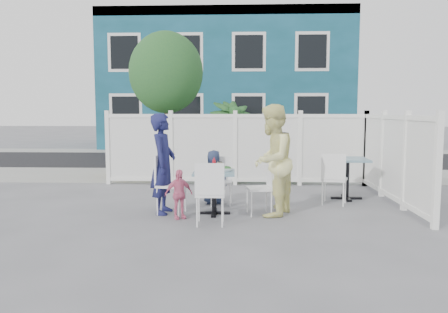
{
  "coord_description": "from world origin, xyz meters",
  "views": [
    {
      "loc": [
        0.28,
        -7.37,
        1.67
      ],
      "look_at": [
        -0.04,
        -0.02,
        0.9
      ],
      "focal_mm": 35.0,
      "sensor_mm": 36.0,
      "label": 1
    }
  ],
  "objects_px": {
    "chair_back": "(221,177)",
    "man": "(163,164)",
    "spare_table": "(347,168)",
    "toddler": "(179,194)",
    "woman": "(272,160)",
    "chair_right": "(264,183)",
    "utility_cabinet": "(138,151)",
    "boy": "(214,177)",
    "chair_left": "(166,179)",
    "chair_near": "(210,189)",
    "main_table": "(214,181)"
  },
  "relations": [
    {
      "from": "utility_cabinet",
      "to": "chair_back",
      "type": "xyz_separation_m",
      "value": [
        2.39,
        -3.64,
        -0.12
      ]
    },
    {
      "from": "main_table",
      "to": "chair_near",
      "type": "xyz_separation_m",
      "value": [
        -0.01,
        -0.73,
        0.0
      ]
    },
    {
      "from": "woman",
      "to": "chair_back",
      "type": "bearing_deg",
      "value": -111.81
    },
    {
      "from": "chair_left",
      "to": "chair_near",
      "type": "xyz_separation_m",
      "value": [
        0.77,
        -0.74,
        -0.02
      ]
    },
    {
      "from": "utility_cabinet",
      "to": "boy",
      "type": "height_order",
      "value": "utility_cabinet"
    },
    {
      "from": "woman",
      "to": "toddler",
      "type": "relative_size",
      "value": 2.3
    },
    {
      "from": "chair_right",
      "to": "man",
      "type": "xyz_separation_m",
      "value": [
        -1.64,
        0.02,
        0.31
      ]
    },
    {
      "from": "chair_left",
      "to": "woman",
      "type": "xyz_separation_m",
      "value": [
        1.7,
        -0.05,
        0.33
      ]
    },
    {
      "from": "utility_cabinet",
      "to": "chair_near",
      "type": "relative_size",
      "value": 1.31
    },
    {
      "from": "chair_right",
      "to": "woman",
      "type": "xyz_separation_m",
      "value": [
        0.12,
        -0.05,
        0.38
      ]
    },
    {
      "from": "utility_cabinet",
      "to": "chair_left",
      "type": "relative_size",
      "value": 1.27
    },
    {
      "from": "utility_cabinet",
      "to": "man",
      "type": "relative_size",
      "value": 0.75
    },
    {
      "from": "chair_near",
      "to": "woman",
      "type": "distance_m",
      "value": 1.21
    },
    {
      "from": "chair_near",
      "to": "utility_cabinet",
      "type": "bearing_deg",
      "value": 113.19
    },
    {
      "from": "man",
      "to": "toddler",
      "type": "distance_m",
      "value": 0.63
    },
    {
      "from": "utility_cabinet",
      "to": "man",
      "type": "bearing_deg",
      "value": -72.79
    },
    {
      "from": "spare_table",
      "to": "chair_left",
      "type": "height_order",
      "value": "chair_left"
    },
    {
      "from": "boy",
      "to": "chair_near",
      "type": "bearing_deg",
      "value": 88.11
    },
    {
      "from": "main_table",
      "to": "chair_back",
      "type": "relative_size",
      "value": 0.82
    },
    {
      "from": "spare_table",
      "to": "toddler",
      "type": "xyz_separation_m",
      "value": [
        -2.96,
        -1.64,
        -0.22
      ]
    },
    {
      "from": "chair_near",
      "to": "chair_left",
      "type": "bearing_deg",
      "value": 135.0
    },
    {
      "from": "chair_left",
      "to": "toddler",
      "type": "relative_size",
      "value": 1.25
    },
    {
      "from": "main_table",
      "to": "chair_right",
      "type": "bearing_deg",
      "value": 0.75
    },
    {
      "from": "chair_left",
      "to": "boy",
      "type": "distance_m",
      "value": 1.07
    },
    {
      "from": "man",
      "to": "woman",
      "type": "relative_size",
      "value": 0.92
    },
    {
      "from": "boy",
      "to": "chair_right",
      "type": "bearing_deg",
      "value": 133.83
    },
    {
      "from": "chair_left",
      "to": "chair_back",
      "type": "distance_m",
      "value": 1.15
    },
    {
      "from": "chair_back",
      "to": "chair_near",
      "type": "distance_m",
      "value": 1.51
    },
    {
      "from": "spare_table",
      "to": "boy",
      "type": "distance_m",
      "value": 2.55
    },
    {
      "from": "chair_back",
      "to": "man",
      "type": "relative_size",
      "value": 0.52
    },
    {
      "from": "toddler",
      "to": "man",
      "type": "bearing_deg",
      "value": 102.29
    },
    {
      "from": "spare_table",
      "to": "boy",
      "type": "height_order",
      "value": "boy"
    },
    {
      "from": "spare_table",
      "to": "man",
      "type": "distance_m",
      "value": 3.52
    },
    {
      "from": "toddler",
      "to": "boy",
      "type": "bearing_deg",
      "value": 39.08
    },
    {
      "from": "chair_left",
      "to": "toddler",
      "type": "distance_m",
      "value": 0.46
    },
    {
      "from": "man",
      "to": "boy",
      "type": "xyz_separation_m",
      "value": [
        0.77,
        0.77,
        -0.33
      ]
    },
    {
      "from": "chair_right",
      "to": "man",
      "type": "distance_m",
      "value": 1.66
    },
    {
      "from": "chair_back",
      "to": "man",
      "type": "bearing_deg",
      "value": 39.52
    },
    {
      "from": "chair_right",
      "to": "boy",
      "type": "xyz_separation_m",
      "value": [
        -0.86,
        0.79,
        -0.02
      ]
    },
    {
      "from": "utility_cabinet",
      "to": "chair_near",
      "type": "distance_m",
      "value": 5.64
    },
    {
      "from": "chair_back",
      "to": "man",
      "type": "height_order",
      "value": "man"
    },
    {
      "from": "toddler",
      "to": "woman",
      "type": "bearing_deg",
      "value": -17.18
    },
    {
      "from": "chair_right",
      "to": "toddler",
      "type": "height_order",
      "value": "chair_right"
    },
    {
      "from": "chair_back",
      "to": "woman",
      "type": "relative_size",
      "value": 0.48
    },
    {
      "from": "utility_cabinet",
      "to": "man",
      "type": "xyz_separation_m",
      "value": [
        1.48,
        -4.39,
        0.2
      ]
    },
    {
      "from": "main_table",
      "to": "man",
      "type": "height_order",
      "value": "man"
    },
    {
      "from": "chair_right",
      "to": "chair_near",
      "type": "bearing_deg",
      "value": 121.72
    },
    {
      "from": "chair_near",
      "to": "boy",
      "type": "height_order",
      "value": "boy"
    },
    {
      "from": "chair_back",
      "to": "boy",
      "type": "distance_m",
      "value": 0.14
    },
    {
      "from": "main_table",
      "to": "chair_left",
      "type": "distance_m",
      "value": 0.78
    }
  ]
}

